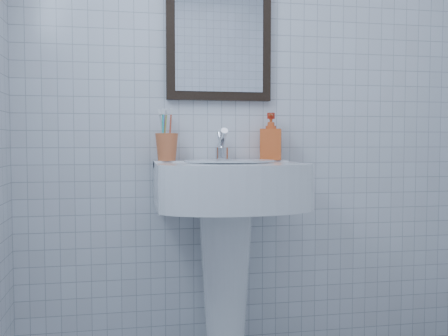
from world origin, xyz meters
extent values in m
cube|color=silver|center=(0.00, 1.20, 1.25)|extent=(2.20, 0.02, 2.50)
cone|color=white|center=(-0.15, 1.02, 0.39)|extent=(0.25, 0.25, 0.78)
cube|color=white|center=(-0.15, 0.96, 0.86)|extent=(0.63, 0.45, 0.19)
cube|color=white|center=(-0.15, 1.13, 0.94)|extent=(0.63, 0.11, 0.03)
cylinder|color=silver|center=(-0.15, 0.93, 0.96)|extent=(0.39, 0.39, 0.01)
cylinder|color=silver|center=(-0.15, 1.11, 0.99)|extent=(0.06, 0.06, 0.06)
cylinder|color=silver|center=(-0.15, 1.09, 1.06)|extent=(0.03, 0.12, 0.09)
cylinder|color=silver|center=(-0.15, 1.13, 1.03)|extent=(0.04, 0.06, 0.11)
imported|color=red|center=(0.09, 1.12, 1.07)|extent=(0.13, 0.13, 0.22)
cube|color=black|center=(-0.15, 1.18, 1.55)|extent=(0.50, 0.04, 0.62)
cube|color=white|center=(-0.15, 1.16, 1.55)|extent=(0.42, 0.00, 0.54)
camera|label=1|loc=(-0.57, -1.17, 1.04)|focal=40.00mm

